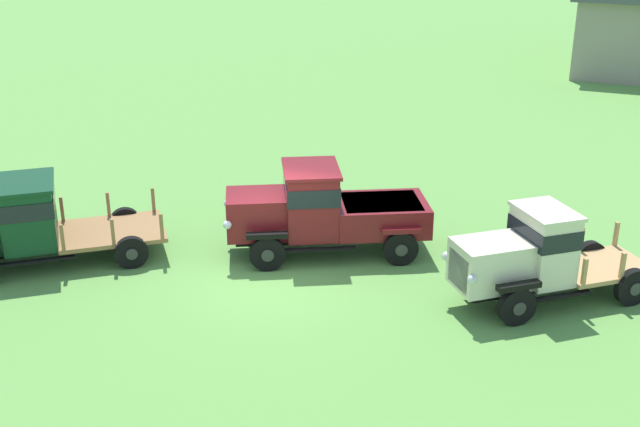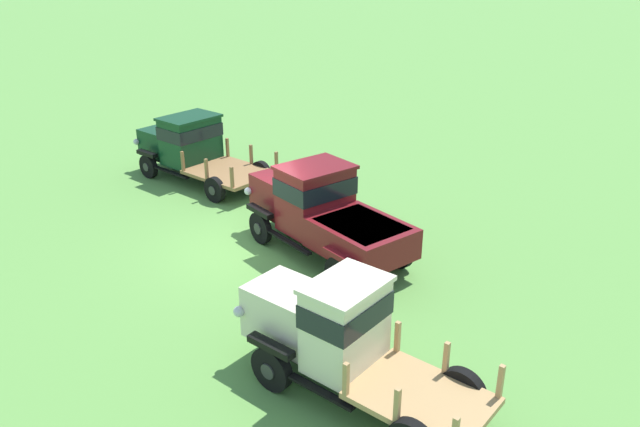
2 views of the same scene
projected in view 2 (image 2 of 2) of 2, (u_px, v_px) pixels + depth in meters
The scene contains 4 objects.
ground_plane at pixel (248, 250), 15.37m from camera, with size 240.00×240.00×0.00m, color #5B9342.
vintage_truck_foreground_near at pixel (189, 145), 19.85m from camera, with size 4.99×4.51×2.02m.
vintage_truck_second_in_line at pixel (322, 210), 14.88m from camera, with size 4.98×3.63×2.15m.
vintage_truck_midrow_center at pixel (335, 332), 10.28m from camera, with size 4.30×3.92×2.08m.
Camera 2 is at (13.84, -0.82, 6.94)m, focal length 35.00 mm.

